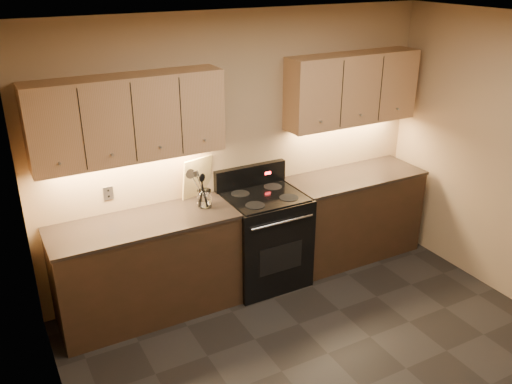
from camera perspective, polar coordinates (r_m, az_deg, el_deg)
ceiling at (r=3.31m, az=14.67°, el=15.70°), size 4.00×4.00×0.00m
wall_back at (r=5.23m, az=-1.61°, el=4.42°), size 4.00×0.04×2.60m
wall_left at (r=2.96m, az=-19.29°, el=-13.21°), size 0.04×4.00×2.60m
counter_left at (r=4.96m, az=-11.39°, el=-7.83°), size 1.62×0.62×0.93m
counter_right at (r=5.91m, az=10.09°, el=-2.37°), size 1.46×0.62×0.93m
stove at (r=5.33m, az=0.82°, el=-4.81°), size 0.76×0.68×1.14m
upper_cab_left at (r=4.57m, az=-13.30°, el=7.54°), size 1.60×0.30×0.70m
upper_cab_right at (r=5.59m, az=10.10°, el=10.65°), size 1.44×0.30×0.70m
outlet_plate at (r=4.88m, az=-15.28°, el=-0.13°), size 0.08×0.01×0.12m
utensil_crock at (r=4.91m, az=-5.44°, el=-0.72°), size 0.15×0.15×0.16m
cutting_board at (r=5.07m, az=-6.22°, el=1.55°), size 0.32×0.16×0.39m
black_spoon at (r=4.89m, az=-5.78°, el=0.50°), size 0.09×0.14×0.33m
black_turner at (r=4.87m, az=-5.29°, el=0.36°), size 0.16×0.12×0.33m
steel_spatula at (r=4.87m, az=-5.20°, el=0.61°), size 0.19×0.14×0.36m
steel_skimmer at (r=4.85m, az=-5.11°, el=0.59°), size 0.23×0.16×0.37m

